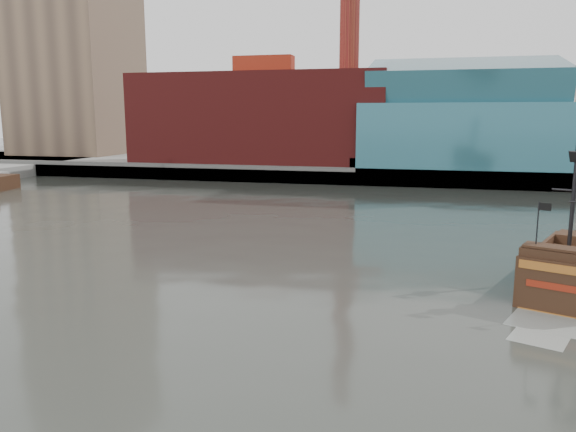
# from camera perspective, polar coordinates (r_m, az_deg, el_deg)

# --- Properties ---
(ground) EXTENTS (400.00, 400.00, 0.00)m
(ground) POSITION_cam_1_polar(r_m,az_deg,el_deg) (23.49, -1.73, -15.56)
(ground) COLOR #2D302A
(ground) RESTS_ON ground
(promenade_far) EXTENTS (220.00, 60.00, 2.00)m
(promenade_far) POSITION_cam_1_polar(r_m,az_deg,el_deg) (112.85, 11.41, 5.28)
(promenade_far) COLOR slate
(promenade_far) RESTS_ON ground
(seawall) EXTENTS (220.00, 1.00, 2.60)m
(seawall) POSITION_cam_1_polar(r_m,az_deg,el_deg) (83.50, 10.29, 3.87)
(seawall) COLOR #4C4C49
(seawall) RESTS_ON ground
(skyline) EXTENTS (149.00, 45.00, 62.00)m
(skyline) POSITION_cam_1_polar(r_m,az_deg,el_deg) (105.86, 14.59, 17.63)
(skyline) COLOR brown
(skyline) RESTS_ON promenade_far
(pirate_ship) EXTENTS (8.83, 14.30, 10.30)m
(pirate_ship) POSITION_cam_1_polar(r_m,az_deg,el_deg) (37.39, 27.15, -5.33)
(pirate_ship) COLOR black
(pirate_ship) RESTS_ON ground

